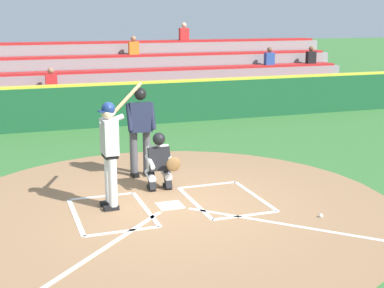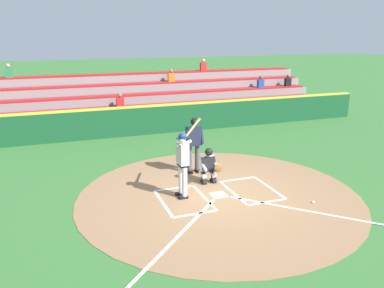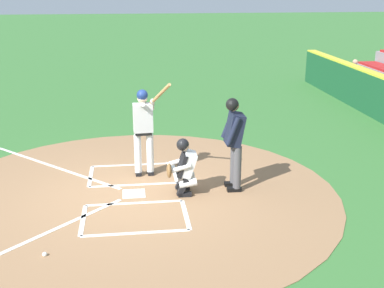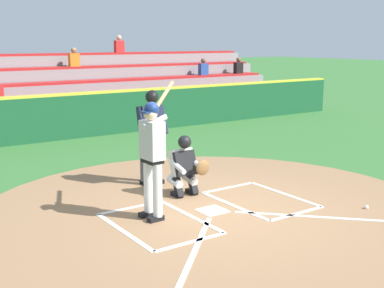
% 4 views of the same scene
% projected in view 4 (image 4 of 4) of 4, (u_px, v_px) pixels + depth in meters
% --- Properties ---
extents(ground_plane, '(120.00, 120.00, 0.00)m').
position_uv_depth(ground_plane, '(213.00, 211.00, 8.37)').
color(ground_plane, '#387033').
extents(dirt_circle, '(8.00, 8.00, 0.01)m').
position_uv_depth(dirt_circle, '(213.00, 211.00, 8.37)').
color(dirt_circle, '#99704C').
rests_on(dirt_circle, ground).
extents(home_plate_and_chalk, '(7.93, 4.91, 0.01)m').
position_uv_depth(home_plate_and_chalk, '(247.00, 226.00, 7.66)').
color(home_plate_and_chalk, white).
rests_on(home_plate_and_chalk, dirt_circle).
extents(batter, '(0.91, 0.75, 2.13)m').
position_uv_depth(batter, '(152.00, 151.00, 7.82)').
color(batter, white).
rests_on(batter, ground).
extents(catcher, '(0.59, 0.61, 1.13)m').
position_uv_depth(catcher, '(185.00, 164.00, 9.10)').
color(catcher, black).
rests_on(catcher, ground).
extents(plate_umpire, '(0.58, 0.41, 1.86)m').
position_uv_depth(plate_umpire, '(151.00, 131.00, 9.75)').
color(plate_umpire, '#4C4C51').
rests_on(plate_umpire, ground).
extents(baseball, '(0.07, 0.07, 0.07)m').
position_uv_depth(baseball, '(366.00, 207.00, 8.47)').
color(baseball, white).
rests_on(baseball, ground).
extents(backstop_wall, '(22.00, 0.36, 1.31)m').
position_uv_depth(backstop_wall, '(55.00, 117.00, 14.30)').
color(backstop_wall, '#19512D').
rests_on(backstop_wall, ground).
extents(bleacher_stand, '(20.00, 4.25, 3.00)m').
position_uv_depth(bleacher_stand, '(21.00, 99.00, 16.90)').
color(bleacher_stand, gray).
rests_on(bleacher_stand, ground).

